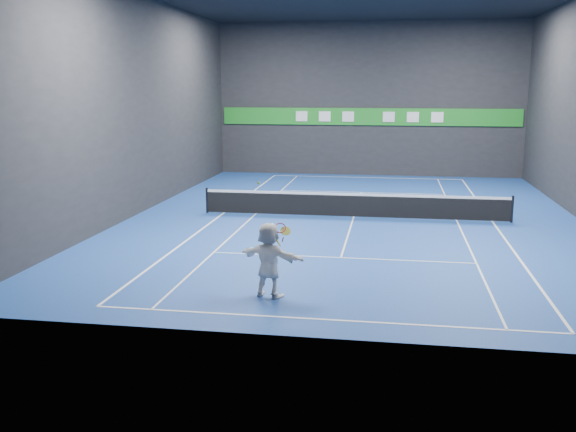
% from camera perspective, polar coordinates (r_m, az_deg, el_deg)
% --- Properties ---
extents(ground, '(26.00, 26.00, 0.00)m').
position_cam_1_polar(ground, '(26.37, 5.85, -0.12)').
color(ground, navy).
rests_on(ground, ground).
extents(wall_back, '(18.00, 0.10, 9.00)m').
position_cam_1_polar(wall_back, '(38.84, 7.20, 10.23)').
color(wall_back, '#242527').
rests_on(wall_back, ground).
extents(wall_front, '(18.00, 0.10, 9.00)m').
position_cam_1_polar(wall_front, '(12.91, 2.65, 8.07)').
color(wall_front, '#242527').
rests_on(wall_front, ground).
extents(wall_left, '(0.10, 26.00, 9.00)m').
position_cam_1_polar(wall_left, '(27.87, -13.03, 9.59)').
color(wall_left, '#242527').
rests_on(wall_left, ground).
extents(baseline_near, '(10.98, 0.08, 0.01)m').
position_cam_1_polar(baseline_near, '(14.94, 2.99, -9.16)').
color(baseline_near, white).
rests_on(baseline_near, ground).
extents(baseline_far, '(10.98, 0.08, 0.01)m').
position_cam_1_polar(baseline_far, '(38.08, 6.96, 3.42)').
color(baseline_far, white).
rests_on(baseline_far, ground).
extents(sideline_doubles_left, '(0.08, 23.78, 0.01)m').
position_cam_1_polar(sideline_doubles_left, '(27.24, -5.75, 0.26)').
color(sideline_doubles_left, white).
rests_on(sideline_doubles_left, ground).
extents(sideline_doubles_right, '(0.08, 23.78, 0.01)m').
position_cam_1_polar(sideline_doubles_right, '(26.63, 17.72, -0.49)').
color(sideline_doubles_right, white).
rests_on(sideline_doubles_right, ground).
extents(sideline_singles_left, '(0.06, 23.78, 0.01)m').
position_cam_1_polar(sideline_singles_left, '(26.92, -2.91, 0.17)').
color(sideline_singles_left, white).
rests_on(sideline_singles_left, ground).
extents(sideline_singles_right, '(0.06, 23.78, 0.01)m').
position_cam_1_polar(sideline_singles_right, '(26.46, 14.77, -0.40)').
color(sideline_singles_right, white).
rests_on(sideline_singles_right, ground).
extents(service_line_near, '(8.23, 0.06, 0.01)m').
position_cam_1_polar(service_line_near, '(20.15, 4.72, -3.71)').
color(service_line_near, white).
rests_on(service_line_near, ground).
extents(service_line_far, '(8.23, 0.06, 0.01)m').
position_cam_1_polar(service_line_far, '(32.66, 6.55, 2.10)').
color(service_line_far, white).
rests_on(service_line_far, ground).
extents(center_service_line, '(0.06, 12.80, 0.01)m').
position_cam_1_polar(center_service_line, '(26.37, 5.85, -0.11)').
color(center_service_line, white).
rests_on(center_service_line, ground).
extents(player, '(1.88, 1.15, 1.93)m').
position_cam_1_polar(player, '(16.21, -1.70, -3.91)').
color(player, white).
rests_on(player, ground).
extents(tennis_ball, '(0.07, 0.07, 0.07)m').
position_cam_1_polar(tennis_ball, '(15.88, -2.64, 2.95)').
color(tennis_ball, '#B9E826').
rests_on(tennis_ball, player).
extents(tennis_net, '(12.50, 0.10, 1.07)m').
position_cam_1_polar(tennis_net, '(26.27, 5.88, 1.03)').
color(tennis_net, black).
rests_on(tennis_net, ground).
extents(sponsor_banner, '(17.64, 0.11, 1.00)m').
position_cam_1_polar(sponsor_banner, '(38.80, 7.16, 8.75)').
color(sponsor_banner, '#1F8E26').
rests_on(sponsor_banner, wall_back).
extents(tennis_racket, '(0.54, 0.34, 0.64)m').
position_cam_1_polar(tennis_racket, '(16.02, -0.67, -1.30)').
color(tennis_racket, '#B3131F').
rests_on(tennis_racket, player).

